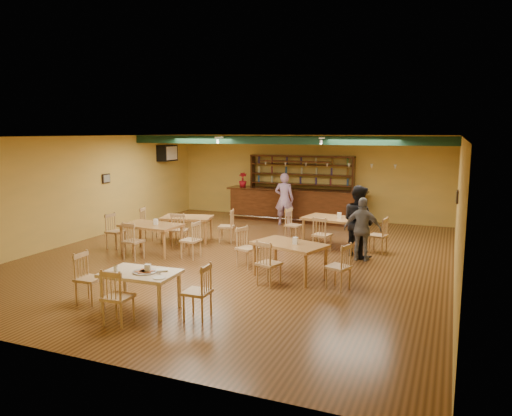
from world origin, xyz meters
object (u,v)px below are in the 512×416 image
at_px(bar_counter, 295,205).
at_px(patron_right_a, 358,221).
at_px(patron_bar, 284,199).
at_px(dining_table_d, 289,260).
at_px(near_table, 141,291).
at_px(dining_table_a, 187,229).
at_px(dining_table_c, 152,239).
at_px(dining_table_b, 334,232).

xyz_separation_m(bar_counter, patron_right_a, (2.93, -4.07, 0.34)).
xyz_separation_m(bar_counter, patron_bar, (-0.14, -0.83, 0.32)).
relative_size(bar_counter, patron_right_a, 2.74).
xyz_separation_m(dining_table_d, near_table, (-1.80, -2.83, -0.03)).
distance_m(dining_table_a, near_table, 5.50).
xyz_separation_m(dining_table_c, patron_bar, (1.93, 4.93, 0.50)).
height_order(bar_counter, patron_right_a, patron_right_a).
distance_m(dining_table_c, patron_bar, 5.31).
relative_size(dining_table_a, near_table, 1.09).
bearing_deg(bar_counter, dining_table_d, -73.47).
bearing_deg(dining_table_d, patron_bar, 128.34).
bearing_deg(dining_table_b, patron_right_a, -33.79).
height_order(patron_bar, patron_right_a, patron_right_a).
bearing_deg(near_table, bar_counter, 88.26).
bearing_deg(patron_bar, patron_right_a, 127.82).
xyz_separation_m(dining_table_c, patron_right_a, (5.00, 1.68, 0.52)).
distance_m(dining_table_a, patron_right_a, 4.91).
relative_size(dining_table_b, near_table, 1.24).
distance_m(dining_table_d, patron_bar, 6.00).
bearing_deg(dining_table_a, dining_table_c, -107.94).
relative_size(near_table, patron_right_a, 0.72).
distance_m(dining_table_a, dining_table_c, 1.59).
bearing_deg(patron_right_a, bar_counter, -18.98).
bearing_deg(dining_table_b, near_table, -97.44).
height_order(dining_table_c, near_table, dining_table_c).
relative_size(bar_counter, dining_table_a, 3.49).
height_order(dining_table_b, patron_right_a, patron_right_a).
bearing_deg(dining_table_c, patron_right_a, 22.59).
bearing_deg(patron_right_a, near_table, 96.72).
relative_size(dining_table_c, patron_bar, 0.86).
bearing_deg(near_table, dining_table_d, 55.10).
xyz_separation_m(near_table, patron_bar, (-0.24, 8.45, 0.53)).
bearing_deg(dining_table_c, near_table, -54.32).
bearing_deg(dining_table_a, dining_table_d, -43.99).
bearing_deg(dining_table_b, patron_bar, 144.13).
bearing_deg(dining_table_d, dining_table_b, 104.30).
height_order(near_table, patron_bar, patron_bar).
bearing_deg(dining_table_a, bar_counter, 51.59).
height_order(bar_counter, dining_table_c, bar_counter).
xyz_separation_m(bar_counter, dining_table_a, (-1.94, -4.16, -0.21)).
distance_m(bar_counter, dining_table_b, 3.91).
distance_m(dining_table_b, dining_table_d, 3.18).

